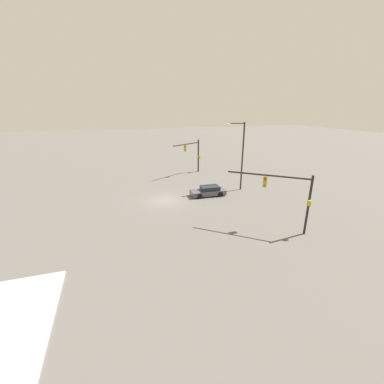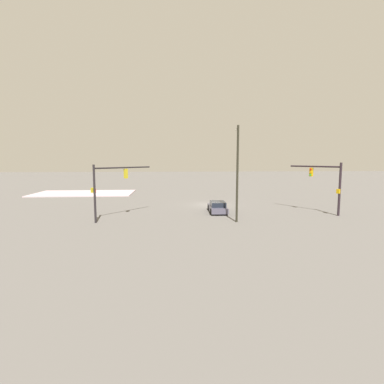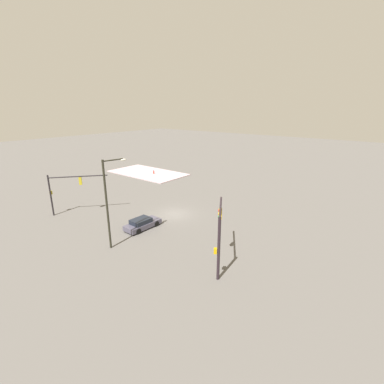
{
  "view_description": "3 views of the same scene",
  "coord_description": "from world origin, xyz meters",
  "px_view_note": "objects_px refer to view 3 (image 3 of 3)",
  "views": [
    {
      "loc": [
        27.42,
        -5.47,
        10.47
      ],
      "look_at": [
        2.86,
        2.36,
        1.7
      ],
      "focal_mm": 23.5,
      "sensor_mm": 36.0,
      "label": 1
    },
    {
      "loc": [
        5.1,
        35.9,
        5.64
      ],
      "look_at": [
        2.52,
        2.54,
        1.92
      ],
      "focal_mm": 27.02,
      "sensor_mm": 36.0,
      "label": 2
    },
    {
      "loc": [
        -21.98,
        24.26,
        13.18
      ],
      "look_at": [
        -1.49,
        -1.81,
        2.82
      ],
      "focal_mm": 25.58,
      "sensor_mm": 36.0,
      "label": 3
    }
  ],
  "objects_px": {
    "traffic_signal_near_corner": "(65,187)",
    "traffic_signal_opposite_side": "(219,231)",
    "sedan_car_approaching": "(142,224)",
    "fire_hydrant_on_curb": "(154,172)",
    "streetlamp_curved_arm": "(109,199)"
  },
  "relations": [
    {
      "from": "traffic_signal_near_corner",
      "to": "traffic_signal_opposite_side",
      "type": "xyz_separation_m",
      "value": [
        -21.93,
        -1.3,
        -0.08
      ]
    },
    {
      "from": "traffic_signal_near_corner",
      "to": "sedan_car_approaching",
      "type": "bearing_deg",
      "value": -34.6
    },
    {
      "from": "traffic_signal_near_corner",
      "to": "fire_hydrant_on_curb",
      "type": "bearing_deg",
      "value": 57.7
    },
    {
      "from": "traffic_signal_opposite_side",
      "to": "fire_hydrant_on_curb",
      "type": "bearing_deg",
      "value": 23.34
    },
    {
      "from": "traffic_signal_near_corner",
      "to": "streetlamp_curved_arm",
      "type": "relative_size",
      "value": 0.63
    },
    {
      "from": "sedan_car_approaching",
      "to": "fire_hydrant_on_curb",
      "type": "relative_size",
      "value": 6.08
    },
    {
      "from": "traffic_signal_near_corner",
      "to": "sedan_car_approaching",
      "type": "relative_size",
      "value": 1.27
    },
    {
      "from": "sedan_car_approaching",
      "to": "fire_hydrant_on_curb",
      "type": "distance_m",
      "value": 25.92
    },
    {
      "from": "streetlamp_curved_arm",
      "to": "fire_hydrant_on_curb",
      "type": "bearing_deg",
      "value": 48.61
    },
    {
      "from": "streetlamp_curved_arm",
      "to": "sedan_car_approaching",
      "type": "distance_m",
      "value": 6.54
    },
    {
      "from": "traffic_signal_opposite_side",
      "to": "sedan_car_approaching",
      "type": "bearing_deg",
      "value": 50.54
    },
    {
      "from": "traffic_signal_opposite_side",
      "to": "fire_hydrant_on_curb",
      "type": "relative_size",
      "value": 7.58
    },
    {
      "from": "traffic_signal_near_corner",
      "to": "fire_hydrant_on_curb",
      "type": "height_order",
      "value": "traffic_signal_near_corner"
    },
    {
      "from": "traffic_signal_near_corner",
      "to": "sedan_car_approaching",
      "type": "distance_m",
      "value": 11.5
    },
    {
      "from": "traffic_signal_opposite_side",
      "to": "fire_hydrant_on_curb",
      "type": "height_order",
      "value": "traffic_signal_opposite_side"
    }
  ]
}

